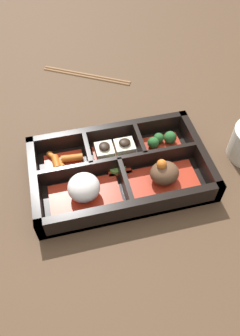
# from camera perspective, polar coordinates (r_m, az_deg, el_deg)

# --- Properties ---
(ground_plane) EXTENTS (3.00, 3.00, 0.00)m
(ground_plane) POSITION_cam_1_polar(r_m,az_deg,el_deg) (0.62, 0.00, -1.43)
(ground_plane) COLOR #4C3523
(bento_base) EXTENTS (0.32, 0.20, 0.01)m
(bento_base) POSITION_cam_1_polar(r_m,az_deg,el_deg) (0.62, 0.00, -1.15)
(bento_base) COLOR black
(bento_base) RESTS_ON ground_plane
(bento_rim) EXTENTS (0.32, 0.20, 0.05)m
(bento_rim) POSITION_cam_1_polar(r_m,az_deg,el_deg) (0.61, -0.06, 0.07)
(bento_rim) COLOR black
(bento_rim) RESTS_ON ground_plane
(bowl_stew) EXTENTS (0.13, 0.07, 0.06)m
(bowl_stew) POSITION_cam_1_polar(r_m,az_deg,el_deg) (0.59, 7.66, -1.21)
(bowl_stew) COLOR #B22D19
(bowl_stew) RESTS_ON bento_base
(bowl_rice) EXTENTS (0.13, 0.07, 0.05)m
(bowl_rice) POSITION_cam_1_polar(r_m,az_deg,el_deg) (0.57, -6.26, -3.74)
(bowl_rice) COLOR #B22D19
(bowl_rice) RESTS_ON bento_base
(bowl_greens) EXTENTS (0.07, 0.05, 0.03)m
(bowl_greens) POSITION_cam_1_polar(r_m,az_deg,el_deg) (0.66, 7.32, 4.58)
(bowl_greens) COLOR #B22D19
(bowl_greens) RESTS_ON bento_base
(bowl_tofu) EXTENTS (0.08, 0.05, 0.04)m
(bowl_tofu) POSITION_cam_1_polar(r_m,az_deg,el_deg) (0.63, -0.92, 3.07)
(bowl_tofu) COLOR #B22D19
(bowl_tofu) RESTS_ON bento_base
(bowl_carrots) EXTENTS (0.07, 0.06, 0.02)m
(bowl_carrots) POSITION_cam_1_polar(r_m,az_deg,el_deg) (0.63, -9.89, 1.11)
(bowl_carrots) COLOR #B22D19
(bowl_carrots) RESTS_ON bento_base
(bowl_pickles) EXTENTS (0.04, 0.03, 0.01)m
(bowl_pickles) POSITION_cam_1_polar(r_m,az_deg,el_deg) (0.61, -0.55, 0.00)
(bowl_pickles) COLOR #B22D19
(bowl_pickles) RESTS_ON bento_base
(chopsticks) EXTENTS (0.20, 0.13, 0.01)m
(chopsticks) POSITION_cam_1_polar(r_m,az_deg,el_deg) (0.85, -5.87, 15.84)
(chopsticks) COLOR brown
(chopsticks) RESTS_ON ground_plane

